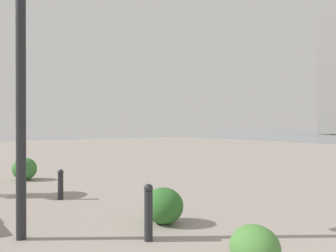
# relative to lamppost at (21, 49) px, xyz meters

# --- Properties ---
(lamppost) EXTENTS (0.98, 0.28, 4.13)m
(lamppost) POSITION_rel_lamppost_xyz_m (0.00, 0.00, 0.00)
(lamppost) COLOR #232328
(lamppost) RESTS_ON ground
(bollard_near) EXTENTS (0.13, 0.13, 0.81)m
(bollard_near) POSITION_rel_lamppost_xyz_m (-1.12, -1.46, -2.32)
(bollard_near) COLOR #232328
(bollard_near) RESTS_ON ground
(bollard_mid) EXTENTS (0.13, 0.13, 0.66)m
(bollard_mid) POSITION_rel_lamppost_xyz_m (2.29, -1.33, -2.39)
(bollard_mid) COLOR #232328
(bollard_mid) RESTS_ON ground
(shrub_low) EXTENTS (0.78, 0.70, 0.66)m
(shrub_low) POSITION_rel_lamppost_xyz_m (5.55, -1.32, -2.41)
(shrub_low) COLOR #387533
(shrub_low) RESTS_ON ground
(shrub_round) EXTENTS (0.60, 0.54, 0.51)m
(shrub_round) POSITION_rel_lamppost_xyz_m (-2.66, -1.91, -2.48)
(shrub_round) COLOR #477F38
(shrub_round) RESTS_ON ground
(shrub_wide) EXTENTS (0.70, 0.63, 0.60)m
(shrub_wide) POSITION_rel_lamppost_xyz_m (-0.55, -2.12, -2.44)
(shrub_wide) COLOR #2D6628
(shrub_wide) RESTS_ON ground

